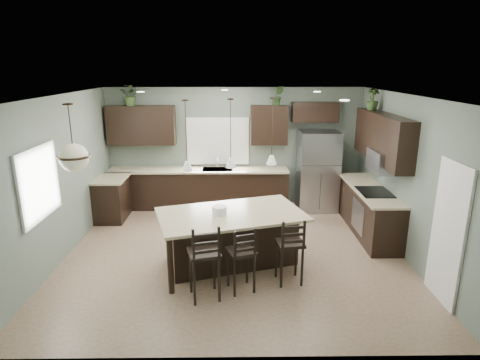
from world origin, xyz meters
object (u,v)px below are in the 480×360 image
serving_dish (219,210)px  bar_stool_center (241,258)px  bar_stool_left (204,261)px  bar_stool_right (289,250)px  plant_back_left (131,95)px  refrigerator (318,171)px  kitchen_island (231,239)px

serving_dish → bar_stool_center: bearing=-65.9°
bar_stool_center → bar_stool_left: bearing=-178.5°
bar_stool_left → bar_stool_right: (1.28, 0.42, -0.04)m
bar_stool_center → plant_back_left: (-2.44, 3.83, 2.11)m
serving_dish → bar_stool_left: (-0.19, -0.96, -0.41)m
bar_stool_center → plant_back_left: size_ratio=2.22×
refrigerator → bar_stool_center: refrigerator is taller
bar_stool_center → bar_stool_right: (0.75, 0.23, 0.02)m
kitchen_island → serving_dish: 0.57m
refrigerator → bar_stool_right: 3.52m
refrigerator → plant_back_left: 4.60m
serving_dish → bar_stool_center: (0.34, -0.77, -0.47)m
bar_stool_left → bar_stool_center: bar_stool_left is taller
bar_stool_left → plant_back_left: 4.91m
refrigerator → plant_back_left: plant_back_left is taller
bar_stool_right → kitchen_island: bearing=138.1°
refrigerator → bar_stool_center: size_ratio=1.77×
bar_stool_left → plant_back_left: plant_back_left is taller
refrigerator → bar_stool_center: bearing=-117.2°
refrigerator → bar_stool_left: 4.45m
bar_stool_left → serving_dish: bearing=64.4°
kitchen_island → bar_stool_right: (0.90, -0.60, 0.08)m
serving_dish → bar_stool_right: bar_stool_right is taller
plant_back_left → bar_stool_right: bearing=-48.5°
serving_dish → kitchen_island: bearing=17.0°
bar_stool_left → kitchen_island: bearing=55.1°
plant_back_left → bar_stool_center: bearing=-57.6°
refrigerator → kitchen_island: bearing=-126.0°
bar_stool_center → plant_back_left: plant_back_left is taller
bar_stool_left → refrigerator: bearing=43.2°
serving_dish → bar_stool_left: bearing=-100.9°
kitchen_island → plant_back_left: size_ratio=5.01×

